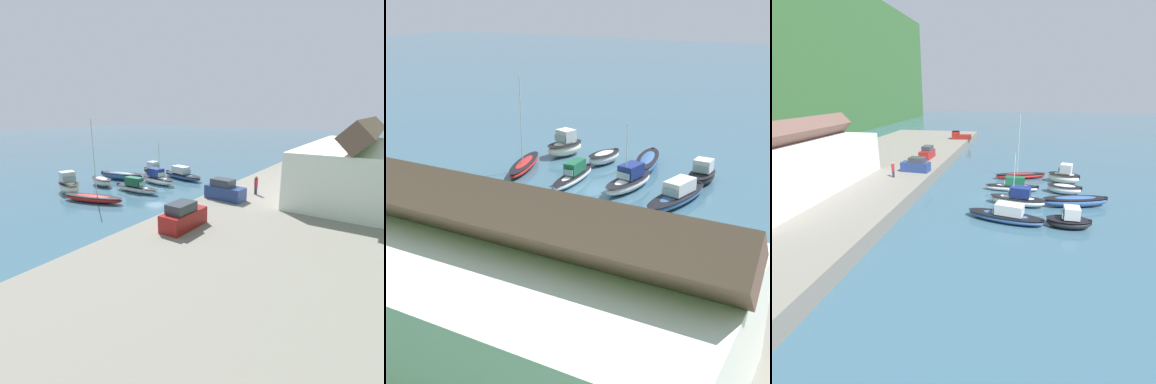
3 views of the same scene
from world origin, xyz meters
TOP-DOWN VIEW (x-y plane):
  - ground_plane at (0.00, 0.00)m, footprint 320.00×320.00m
  - quay_promenade at (0.00, 22.57)m, footprint 100.54×23.31m
  - harbor_clubhouse at (-6.56, 25.13)m, footprint 23.67×11.12m
  - moored_boat_0 at (-7.34, -0.53)m, footprint 4.00×8.66m
  - moored_boat_1 at (-2.35, -1.63)m, footprint 3.18×6.97m
  - moored_boat_2 at (3.06, -0.89)m, footprint 1.76×7.43m
  - moored_boat_3 at (9.43, -1.93)m, footprint 3.98×8.33m
  - moored_boat_4 at (-7.63, -6.87)m, footprint 2.33×4.51m
  - moored_boat_5 at (-1.41, -8.45)m, footprint 3.80×8.25m
  - moored_boat_6 at (3.21, -7.76)m, footprint 2.90×4.87m
  - moored_boat_7 at (8.34, -8.31)m, footprint 3.64×5.13m
  - parked_car_0 at (13.61, 14.60)m, footprint 4.24×1.90m
  - parked_car_1 at (4.50, 13.53)m, footprint 2.16×4.34m
  - parked_car_2 at (-34.80, 14.25)m, footprint 4.24×1.90m
  - person_on_quay at (0.88, 15.58)m, footprint 0.40×0.40m

SIDE VIEW (x-z plane):
  - ground_plane at x=0.00m, z-range 0.00..0.00m
  - moored_boat_3 at x=9.43m, z-range -4.42..5.48m
  - moored_boat_5 at x=-1.41m, z-range 0.04..1.32m
  - moored_boat_6 at x=3.21m, z-range 0.04..1.35m
  - moored_boat_2 at x=3.06m, z-range -0.31..1.74m
  - moored_boat_0 at x=-7.34m, z-range -0.31..1.75m
  - moored_boat_4 at x=-7.63m, z-range -0.32..1.92m
  - quay_promenade at x=0.00m, z-range 0.00..1.72m
  - moored_boat_1 at x=-2.35m, z-range -2.32..4.04m
  - moored_boat_7 at x=8.34m, z-range -0.37..2.53m
  - parked_car_0 at x=13.61m, z-range 1.56..3.72m
  - parked_car_1 at x=4.50m, z-range 1.56..3.72m
  - parked_car_2 at x=-34.80m, z-range 1.56..3.72m
  - person_on_quay at x=0.88m, z-range 1.75..3.89m
  - harbor_clubhouse at x=-6.56m, z-range 0.54..8.94m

